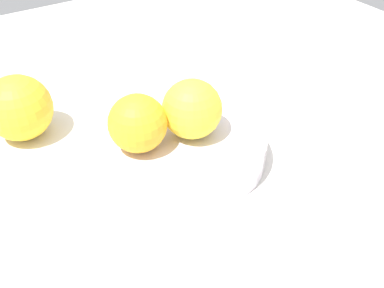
{
  "coord_description": "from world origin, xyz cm",
  "views": [
    {
      "loc": [
        -32.74,
        21.02,
        32.83
      ],
      "look_at": [
        0.0,
        0.0,
        2.19
      ],
      "focal_mm": 41.54,
      "sensor_mm": 36.0,
      "label": 1
    }
  ],
  "objects_px": {
    "orange_in_bowl_0": "(190,111)",
    "orange_loose_0": "(19,108)",
    "orange_in_bowl_1": "(138,123)",
    "fruit_bowl": "(192,147)"
  },
  "relations": [
    {
      "from": "fruit_bowl",
      "to": "orange_loose_0",
      "type": "bearing_deg",
      "value": 44.46
    },
    {
      "from": "orange_in_bowl_1",
      "to": "orange_loose_0",
      "type": "relative_size",
      "value": 0.77
    },
    {
      "from": "orange_in_bowl_1",
      "to": "orange_loose_0",
      "type": "xyz_separation_m",
      "value": [
        0.14,
        0.09,
        -0.03
      ]
    },
    {
      "from": "orange_in_bowl_0",
      "to": "orange_in_bowl_1",
      "type": "distance_m",
      "value": 0.06
    },
    {
      "from": "orange_loose_0",
      "to": "orange_in_bowl_0",
      "type": "bearing_deg",
      "value": -136.63
    },
    {
      "from": "orange_loose_0",
      "to": "fruit_bowl",
      "type": "bearing_deg",
      "value": -135.54
    },
    {
      "from": "orange_in_bowl_0",
      "to": "orange_loose_0",
      "type": "xyz_separation_m",
      "value": [
        0.15,
        0.14,
        -0.03
      ]
    },
    {
      "from": "orange_in_bowl_0",
      "to": "orange_in_bowl_1",
      "type": "relative_size",
      "value": 1.05
    },
    {
      "from": "orange_in_bowl_0",
      "to": "orange_loose_0",
      "type": "distance_m",
      "value": 0.21
    },
    {
      "from": "fruit_bowl",
      "to": "orange_loose_0",
      "type": "height_order",
      "value": "orange_loose_0"
    }
  ]
}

